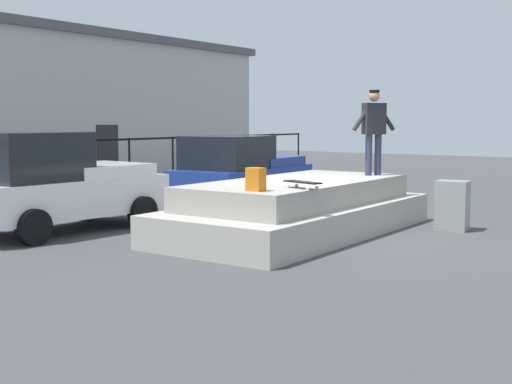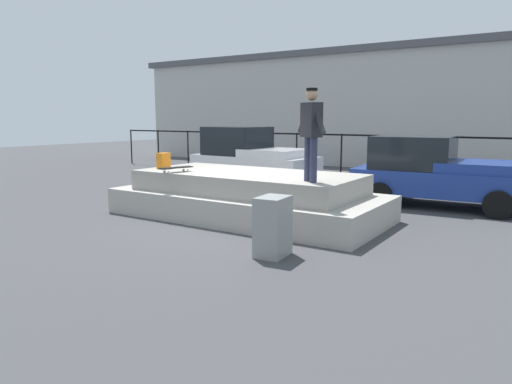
{
  "view_description": "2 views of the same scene",
  "coord_description": "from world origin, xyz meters",
  "px_view_note": "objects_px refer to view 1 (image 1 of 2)",
  "views": [
    {
      "loc": [
        -11.13,
        -6.34,
        2.17
      ],
      "look_at": [
        0.4,
        1.74,
        0.68
      ],
      "focal_mm": 48.02,
      "sensor_mm": 36.0,
      "label": 1
    },
    {
      "loc": [
        5.89,
        -8.21,
        2.24
      ],
      "look_at": [
        -0.37,
        1.31,
        0.43
      ],
      "focal_mm": 33.01,
      "sensor_mm": 36.0,
      "label": 2
    }
  ],
  "objects_px": {
    "skateboard": "(302,183)",
    "utility_box": "(452,206)",
    "car_white_pickup_near": "(56,183)",
    "car_blue_pickup_mid": "(240,170)",
    "skateboarder": "(374,126)",
    "backpack": "(256,179)"
  },
  "relations": [
    {
      "from": "backpack",
      "to": "car_white_pickup_near",
      "type": "distance_m",
      "value": 4.44
    },
    {
      "from": "skateboarder",
      "to": "backpack",
      "type": "xyz_separation_m",
      "value": [
        -4.01,
        0.17,
        -0.83
      ]
    },
    {
      "from": "skateboarder",
      "to": "car_white_pickup_near",
      "type": "xyz_separation_m",
      "value": [
        -4.45,
        4.58,
        -1.1
      ]
    },
    {
      "from": "skateboard",
      "to": "car_white_pickup_near",
      "type": "relative_size",
      "value": 0.19
    },
    {
      "from": "backpack",
      "to": "utility_box",
      "type": "bearing_deg",
      "value": -110.24
    },
    {
      "from": "utility_box",
      "to": "skateboard",
      "type": "bearing_deg",
      "value": 152.53
    },
    {
      "from": "backpack",
      "to": "car_white_pickup_near",
      "type": "relative_size",
      "value": 0.09
    },
    {
      "from": "skateboarder",
      "to": "backpack",
      "type": "bearing_deg",
      "value": 177.6
    },
    {
      "from": "skateboard",
      "to": "car_white_pickup_near",
      "type": "distance_m",
      "value": 4.97
    },
    {
      "from": "car_white_pickup_near",
      "to": "car_blue_pickup_mid",
      "type": "relative_size",
      "value": 0.95
    },
    {
      "from": "utility_box",
      "to": "car_blue_pickup_mid",
      "type": "bearing_deg",
      "value": 74.05
    },
    {
      "from": "backpack",
      "to": "utility_box",
      "type": "xyz_separation_m",
      "value": [
        4.17,
        -1.81,
        -0.72
      ]
    },
    {
      "from": "car_white_pickup_near",
      "to": "skateboard",
      "type": "bearing_deg",
      "value": -75.73
    },
    {
      "from": "skateboarder",
      "to": "car_white_pickup_near",
      "type": "relative_size",
      "value": 0.42
    },
    {
      "from": "skateboard",
      "to": "utility_box",
      "type": "height_order",
      "value": "skateboard"
    },
    {
      "from": "backpack",
      "to": "car_blue_pickup_mid",
      "type": "relative_size",
      "value": 0.09
    },
    {
      "from": "skateboarder",
      "to": "skateboard",
      "type": "xyz_separation_m",
      "value": [
        -3.22,
        -0.24,
        -0.92
      ]
    },
    {
      "from": "skateboarder",
      "to": "car_white_pickup_near",
      "type": "height_order",
      "value": "skateboarder"
    },
    {
      "from": "backpack",
      "to": "utility_box",
      "type": "relative_size",
      "value": 0.39
    },
    {
      "from": "backpack",
      "to": "car_blue_pickup_mid",
      "type": "height_order",
      "value": "car_blue_pickup_mid"
    },
    {
      "from": "skateboard",
      "to": "utility_box",
      "type": "distance_m",
      "value": 3.72
    },
    {
      "from": "backpack",
      "to": "car_white_pickup_near",
      "type": "bearing_deg",
      "value": 8.95
    }
  ]
}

